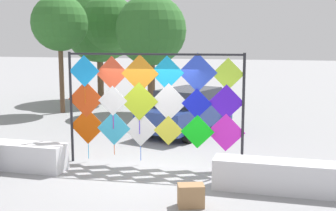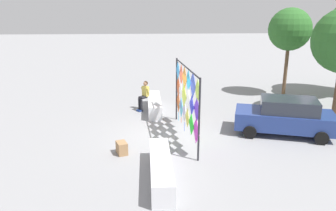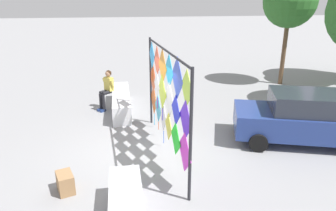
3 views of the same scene
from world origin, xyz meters
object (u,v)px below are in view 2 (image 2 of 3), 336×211
(seated_vendor, at_px, (144,93))
(tree_far_right, at_px, (289,30))
(kite_display_rack, at_px, (186,95))
(cardboard_box_large, at_px, (122,148))
(parked_car, at_px, (285,116))

(seated_vendor, height_order, tree_far_right, tree_far_right)
(kite_display_rack, relative_size, tree_far_right, 0.89)
(cardboard_box_large, bearing_deg, kite_display_rack, 121.41)
(seated_vendor, distance_m, cardboard_box_large, 5.45)
(kite_display_rack, xyz_separation_m, tree_far_right, (-6.30, 6.73, 2.13))
(parked_car, bearing_deg, tree_far_right, 157.67)
(cardboard_box_large, xyz_separation_m, tree_far_right, (-7.82, 9.23, 3.65))
(kite_display_rack, distance_m, cardboard_box_large, 3.30)
(seated_vendor, bearing_deg, cardboard_box_large, -8.54)
(parked_car, bearing_deg, cardboard_box_large, -76.96)
(parked_car, distance_m, cardboard_box_large, 6.85)
(seated_vendor, relative_size, tree_far_right, 0.29)
(seated_vendor, distance_m, parked_car, 6.98)
(seated_vendor, bearing_deg, parked_car, 56.93)
(kite_display_rack, xyz_separation_m, seated_vendor, (-3.82, -1.69, -0.85))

